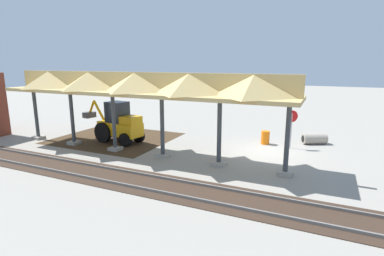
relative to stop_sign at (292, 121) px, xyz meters
name	(u,v)px	position (x,y,z in m)	size (l,w,h in m)	color
ground_plane	(265,152)	(1.34, 1.49, -1.79)	(120.00, 120.00, 0.00)	gray
dirt_work_zone	(115,138)	(12.01, 2.58, -1.78)	(8.12, 7.00, 0.01)	#42301E
platform_canopy	(136,85)	(8.29, 5.07, 2.38)	(18.50, 3.20, 4.90)	#9E998E
rail_tracks	(229,198)	(1.34, 8.80, -1.76)	(60.00, 2.58, 0.15)	slate
stop_sign	(292,121)	(0.00, 0.00, 0.00)	(0.66, 0.43, 2.47)	gray
backhoe	(119,124)	(11.09, 3.29, -0.52)	(5.14, 2.09, 2.82)	orange
dirt_mound	(110,135)	(13.07, 1.85, -1.79)	(3.79, 3.79, 1.35)	#42301E
concrete_pipe	(314,139)	(-1.37, -1.75, -1.42)	(1.74, 1.37, 0.73)	#9E9384
traffic_barrel	(265,138)	(1.67, -0.34, -1.34)	(0.56, 0.56, 0.90)	orange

